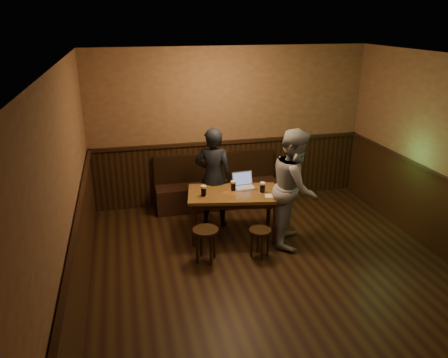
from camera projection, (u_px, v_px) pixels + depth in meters
name	position (u px, v px, depth m)	size (l,w,h in m)	color
room	(285.00, 195.00, 5.37)	(5.04, 6.04, 2.84)	black
bench	(216.00, 189.00, 7.92)	(2.20, 0.50, 0.95)	black
pub_table	(233.00, 198.00, 6.71)	(1.49, 1.02, 0.74)	#553A18
stool_left	(206.00, 236.00, 6.08)	(0.46, 0.46, 0.49)	black
stool_right	(260.00, 235.00, 6.21)	(0.33, 0.33, 0.43)	black
pint_left	(204.00, 191.00, 6.50)	(0.11, 0.11, 0.17)	#A21331
pint_mid	(233.00, 186.00, 6.70)	(0.10, 0.10, 0.16)	#A21331
pint_right	(262.00, 187.00, 6.64)	(0.11, 0.11, 0.17)	#A21331
laptop	(243.00, 183.00, 6.86)	(0.35, 0.29, 0.23)	silver
menu	(272.00, 196.00, 6.54)	(0.22, 0.15, 0.00)	silver
person_suit	(214.00, 178.00, 7.02)	(0.60, 0.40, 1.65)	black
person_grey	(295.00, 187.00, 6.45)	(0.86, 0.67, 1.77)	#949399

